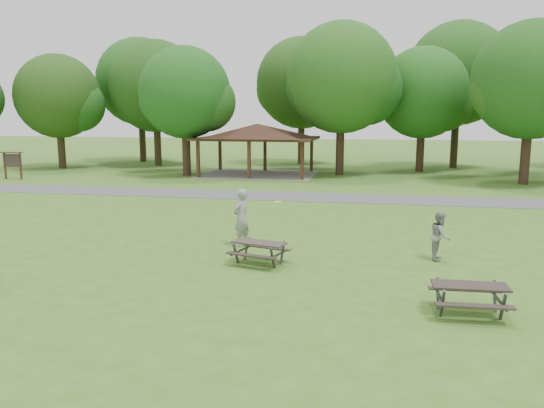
{
  "coord_description": "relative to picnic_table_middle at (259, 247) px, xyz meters",
  "views": [
    {
      "loc": [
        4.59,
        -14.37,
        4.51
      ],
      "look_at": [
        1.0,
        4.0,
        1.3
      ],
      "focal_mm": 35.0,
      "sensor_mm": 36.0,
      "label": 1
    }
  ],
  "objects": [
    {
      "name": "picnic_table_middle",
      "position": [
        0.0,
        0.0,
        0.0
      ],
      "size": [
        1.89,
        1.66,
        0.7
      ],
      "color": "#332A24",
      "rests_on": "ground"
    },
    {
      "name": "tree_row_e",
      "position": [
        0.87,
        24.21,
        6.27
      ],
      "size": [
        8.4,
        8.0,
        11.02
      ],
      "color": "black",
      "rests_on": "ground"
    },
    {
      "name": "frisbee_thrower",
      "position": [
        -1.1,
        2.11,
        0.47
      ],
      "size": [
        0.69,
        0.84,
        1.97
      ],
      "primitive_type": "imported",
      "rotation": [
        0.0,
        0.0,
        -1.93
      ],
      "color": "gray",
      "rests_on": "ground"
    },
    {
      "name": "tree_row_g",
      "position": [
        12.87,
        21.21,
        5.81
      ],
      "size": [
        7.77,
        7.4,
        10.25
      ],
      "color": "black",
      "rests_on": "ground"
    },
    {
      "name": "pavilion",
      "position": [
        -5.22,
        23.18,
        2.55
      ],
      "size": [
        8.6,
        7.01,
        3.76
      ],
      "color": "#382114",
      "rests_on": "ground"
    },
    {
      "name": "tree_row_d",
      "position": [
        -10.14,
        21.71,
        5.25
      ],
      "size": [
        6.93,
        6.6,
        9.27
      ],
      "color": "#2F2015",
      "rests_on": "ground"
    },
    {
      "name": "tree_deep_b",
      "position": [
        -3.13,
        32.21,
        6.37
      ],
      "size": [
        8.4,
        8.0,
        11.13
      ],
      "color": "#332116",
      "rests_on": "ground"
    },
    {
      "name": "tree_deep_c",
      "position": [
        9.88,
        31.21,
        6.93
      ],
      "size": [
        8.82,
        8.4,
        11.9
      ],
      "color": "black",
      "rests_on": "ground"
    },
    {
      "name": "picnic_table_far",
      "position": [
        5.56,
        -3.08,
        0.01
      ],
      "size": [
        1.71,
        1.4,
        0.72
      ],
      "color": "#2A211E",
      "rests_on": "ground"
    },
    {
      "name": "tree_row_b",
      "position": [
        -22.14,
        24.71,
        5.15
      ],
      "size": [
        7.14,
        6.8,
        9.28
      ],
      "color": "black",
      "rests_on": "ground"
    },
    {
      "name": "tree_row_c",
      "position": [
        -15.13,
        28.21,
        6.02
      ],
      "size": [
        8.19,
        7.8,
        10.67
      ],
      "color": "black",
      "rests_on": "ground"
    },
    {
      "name": "ground",
      "position": [
        -1.22,
        -0.82,
        -0.52
      ],
      "size": [
        160.0,
        160.0,
        0.0
      ],
      "primitive_type": "plane",
      "color": "#3B661D",
      "rests_on": "ground"
    },
    {
      "name": "asphalt_path",
      "position": [
        -1.22,
        13.18,
        -0.51
      ],
      "size": [
        120.0,
        3.2,
        0.02
      ],
      "primitive_type": "cube",
      "color": "#4B4B4E",
      "rests_on": "ground"
    },
    {
      "name": "tree_deep_a",
      "position": [
        -18.13,
        31.71,
        6.61
      ],
      "size": [
        8.4,
        8.0,
        11.38
      ],
      "color": "black",
      "rests_on": "ground"
    },
    {
      "name": "notice_board",
      "position": [
        -21.22,
        17.18,
        0.79
      ],
      "size": [
        1.6,
        0.3,
        1.88
      ],
      "color": "#372014",
      "rests_on": "ground"
    },
    {
      "name": "frisbee_in_flight",
      "position": [
        0.21,
        2.0,
        1.07
      ],
      "size": [
        0.33,
        0.33,
        0.02
      ],
      "color": "#FFF228",
      "rests_on": "ground"
    },
    {
      "name": "tree_row_f",
      "position": [
        6.86,
        27.71,
        5.32
      ],
      "size": [
        7.35,
        7.0,
        9.55
      ],
      "color": "black",
      "rests_on": "ground"
    },
    {
      "name": "frisbee_catcher",
      "position": [
        5.42,
        1.55,
        0.25
      ],
      "size": [
        0.69,
        0.83,
        1.52
      ],
      "primitive_type": "imported",
      "rotation": [
        0.0,
        0.0,
        1.4
      ],
      "color": "gray",
      "rests_on": "ground"
    }
  ]
}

